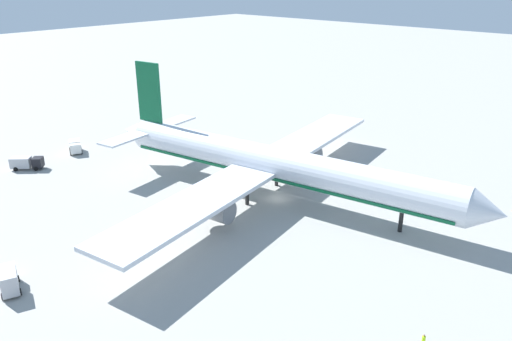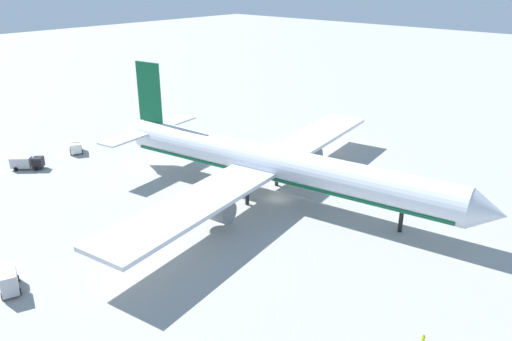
% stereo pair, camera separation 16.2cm
% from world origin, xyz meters
% --- Properties ---
extents(ground_plane, '(600.00, 600.00, 0.00)m').
position_xyz_m(ground_plane, '(0.00, 0.00, 0.00)').
color(ground_plane, '#9E9E99').
extents(airliner, '(76.79, 76.93, 22.13)m').
position_xyz_m(airliner, '(-1.39, -0.13, 6.52)').
color(airliner, silver).
rests_on(airliner, ground).
extents(service_truck_1, '(5.35, 4.28, 2.72)m').
position_xyz_m(service_truck_1, '(-50.76, -11.68, 1.52)').
color(service_truck_1, white).
rests_on(service_truck_1, ground).
extents(service_truck_3, '(6.16, 6.15, 2.64)m').
position_xyz_m(service_truck_3, '(-48.85, -23.98, 1.50)').
color(service_truck_3, black).
rests_on(service_truck_3, ground).
extents(service_truck_4, '(5.65, 3.77, 3.25)m').
position_xyz_m(service_truck_4, '(-7.84, -45.42, 1.73)').
color(service_truck_4, white).
rests_on(service_truck_4, ground).
extents(ground_worker_1, '(0.49, 0.49, 1.76)m').
position_xyz_m(ground_worker_1, '(37.06, -19.48, 0.90)').
color(ground_worker_1, black).
rests_on(ground_worker_1, ground).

